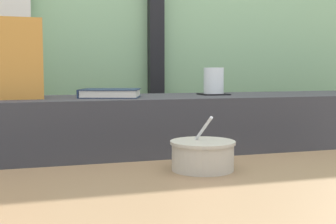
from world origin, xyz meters
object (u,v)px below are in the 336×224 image
at_px(closed_book, 110,93).
at_px(coaster_square, 214,94).
at_px(soup_bowl, 203,156).
at_px(juice_glass, 214,82).

bearing_deg(closed_book, coaster_square, 5.61).
relative_size(closed_book, soup_bowl, 1.37).
relative_size(coaster_square, soup_bowl, 0.57).
xyz_separation_m(coaster_square, soup_bowl, (-0.24, -0.51, -0.13)).
height_order(juice_glass, soup_bowl, juice_glass).
xyz_separation_m(coaster_square, closed_book, (-0.40, -0.04, 0.01)).
relative_size(juice_glass, closed_book, 0.41).
distance_m(coaster_square, soup_bowl, 0.58).
bearing_deg(soup_bowl, closed_book, 108.86).
height_order(closed_book, soup_bowl, closed_book).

